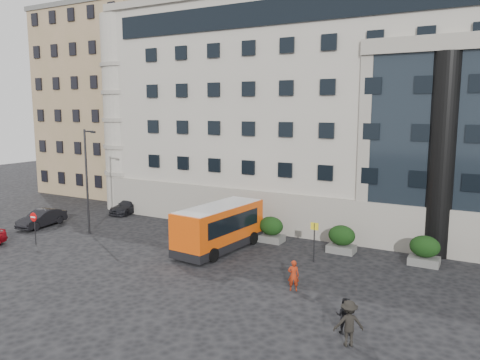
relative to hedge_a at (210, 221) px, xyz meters
The scene contains 20 objects.
ground 8.81m from the hedge_a, 62.85° to the right, with size 120.00×120.00×0.00m, color black.
civic_building 19.15m from the hedge_a, 54.85° to the left, with size 44.00×24.00×18.00m, color #A39D90.
entrance_column 17.13m from the hedge_a, ahead, with size 1.80×1.80×13.00m, color black.
apartment_near 25.12m from the hedge_a, 148.62° to the left, with size 14.00×14.00×20.00m, color #8D7952.
apartment_far 39.27m from the hedge_a, 127.29° to the left, with size 13.00×13.00×22.00m, color brown.
hedge_a is the anchor object (origin of this frame).
hedge_b 5.20m from the hedge_a, ahead, with size 1.80×1.26×1.84m.
hedge_c 10.40m from the hedge_a, ahead, with size 1.80×1.26×1.84m.
hedge_d 15.60m from the hedge_a, ahead, with size 1.80×1.26×1.84m.
street_lamp 9.89m from the hedge_a, 148.84° to the right, with size 1.16×0.18×8.00m.
bus_stop_sign 9.94m from the hedge_a, 16.42° to the right, with size 0.50×0.08×2.52m.
no_entry_sign 12.64m from the hedge_a, 135.52° to the right, with size 0.64×0.16×2.32m.
minibus 4.63m from the hedge_a, 49.57° to the right, with size 3.21×7.50×3.06m.
red_truck 11.70m from the hedge_a, 132.76° to the left, with size 3.51×6.22×3.17m.
parked_car_b 13.99m from the hedge_a, 158.36° to the right, with size 1.46×4.20×1.38m, color black.
parked_car_c 10.61m from the hedge_a, 167.80° to the left, with size 1.78×4.38×1.27m, color black.
parked_car_d 10.02m from the hedge_a, 138.45° to the left, with size 2.31×5.00×1.39m, color black.
pedestrian_a 12.80m from the hedge_a, 37.17° to the right, with size 0.60×0.40×1.66m, color maroon.
pedestrian_b 17.80m from the hedge_a, 38.41° to the right, with size 0.77×0.60×1.58m, color black.
pedestrian_c 18.76m from the hedge_a, 39.81° to the right, with size 1.23×0.70×1.90m, color black.
Camera 1 is at (15.27, -21.81, 9.48)m, focal length 35.00 mm.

